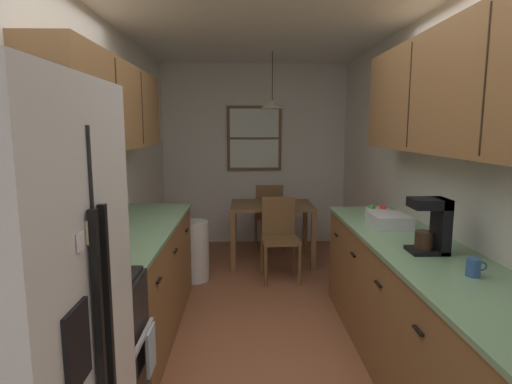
% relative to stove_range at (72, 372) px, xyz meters
% --- Properties ---
extents(ground_plane, '(12.00, 12.00, 0.00)m').
position_rel_stove_range_xyz_m(ground_plane, '(0.99, 1.49, -0.47)').
color(ground_plane, '#995B3D').
extents(wall_left, '(0.10, 9.00, 2.55)m').
position_rel_stove_range_xyz_m(wall_left, '(-0.36, 1.49, 0.80)').
color(wall_left, silver).
rests_on(wall_left, ground).
extents(wall_right, '(0.10, 9.00, 2.55)m').
position_rel_stove_range_xyz_m(wall_right, '(2.34, 1.49, 0.80)').
color(wall_right, silver).
rests_on(wall_right, ground).
extents(wall_back, '(4.40, 0.10, 2.55)m').
position_rel_stove_range_xyz_m(wall_back, '(0.99, 4.14, 0.80)').
color(wall_back, silver).
rests_on(wall_back, ground).
extents(ceiling_slab, '(4.40, 9.00, 0.08)m').
position_rel_stove_range_xyz_m(ceiling_slab, '(0.99, 1.49, 2.12)').
color(ceiling_slab, white).
extents(stove_range, '(0.66, 0.61, 1.10)m').
position_rel_stove_range_xyz_m(stove_range, '(0.00, 0.00, 0.00)').
color(stove_range, black).
rests_on(stove_range, ground).
extents(microwave_over_range, '(0.39, 0.63, 0.34)m').
position_rel_stove_range_xyz_m(microwave_over_range, '(-0.11, 0.00, 1.18)').
color(microwave_over_range, black).
extents(counter_left, '(0.64, 2.00, 0.90)m').
position_rel_stove_range_xyz_m(counter_left, '(-0.01, 1.31, -0.02)').
color(counter_left, olive).
rests_on(counter_left, ground).
extents(upper_cabinets_left, '(0.33, 2.08, 0.63)m').
position_rel_stove_range_xyz_m(upper_cabinets_left, '(-0.15, 1.26, 1.35)').
color(upper_cabinets_left, olive).
extents(counter_right, '(0.64, 3.06, 0.90)m').
position_rel_stove_range_xyz_m(counter_right, '(1.99, 0.55, -0.02)').
color(counter_right, olive).
rests_on(counter_right, ground).
extents(upper_cabinets_right, '(0.33, 2.74, 0.76)m').
position_rel_stove_range_xyz_m(upper_cabinets_right, '(2.13, 0.50, 1.41)').
color(upper_cabinets_right, olive).
extents(dining_table, '(1.00, 0.75, 0.73)m').
position_rel_stove_range_xyz_m(dining_table, '(1.19, 3.16, 0.15)').
color(dining_table, brown).
rests_on(dining_table, ground).
extents(dining_chair_near, '(0.42, 0.42, 0.90)m').
position_rel_stove_range_xyz_m(dining_chair_near, '(1.24, 2.57, 0.03)').
color(dining_chair_near, brown).
rests_on(dining_chair_near, ground).
extents(dining_chair_far, '(0.41, 0.41, 0.90)m').
position_rel_stove_range_xyz_m(dining_chair_far, '(1.19, 3.74, 0.03)').
color(dining_chair_far, brown).
rests_on(dining_chair_far, ground).
extents(pendant_light, '(0.30, 0.30, 0.66)m').
position_rel_stove_range_xyz_m(pendant_light, '(1.19, 3.16, 1.47)').
color(pendant_light, black).
extents(back_window, '(0.77, 0.05, 0.91)m').
position_rel_stove_range_xyz_m(back_window, '(0.99, 4.07, 1.04)').
color(back_window, brown).
extents(trash_bin, '(0.33, 0.33, 0.66)m').
position_rel_stove_range_xyz_m(trash_bin, '(0.29, 2.54, -0.14)').
color(trash_bin, white).
rests_on(trash_bin, ground).
extents(storage_canister, '(0.11, 0.11, 0.20)m').
position_rel_stove_range_xyz_m(storage_canister, '(-0.01, 0.48, 0.53)').
color(storage_canister, '#D84C19').
rests_on(storage_canister, counter_left).
extents(dish_towel, '(0.02, 0.16, 0.24)m').
position_rel_stove_range_xyz_m(dish_towel, '(0.35, 0.15, 0.03)').
color(dish_towel, silver).
extents(coffee_maker, '(0.22, 0.18, 0.34)m').
position_rel_stove_range_xyz_m(coffee_maker, '(2.01, 0.55, 0.61)').
color(coffee_maker, black).
rests_on(coffee_maker, counter_right).
extents(mug_spare, '(0.11, 0.07, 0.10)m').
position_rel_stove_range_xyz_m(mug_spare, '(2.04, 0.12, 0.48)').
color(mug_spare, '#335999').
rests_on(mug_spare, counter_right).
extents(fruit_bowl, '(0.21, 0.21, 0.09)m').
position_rel_stove_range_xyz_m(fruit_bowl, '(2.02, 1.68, 0.47)').
color(fruit_bowl, silver).
rests_on(fruit_bowl, counter_right).
extents(dish_rack, '(0.28, 0.34, 0.10)m').
position_rel_stove_range_xyz_m(dish_rack, '(1.98, 1.24, 0.48)').
color(dish_rack, silver).
rests_on(dish_rack, counter_right).
extents(table_serving_bowl, '(0.17, 0.17, 0.06)m').
position_rel_stove_range_xyz_m(table_serving_bowl, '(1.17, 3.18, 0.29)').
color(table_serving_bowl, '#4C7299').
rests_on(table_serving_bowl, dining_table).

